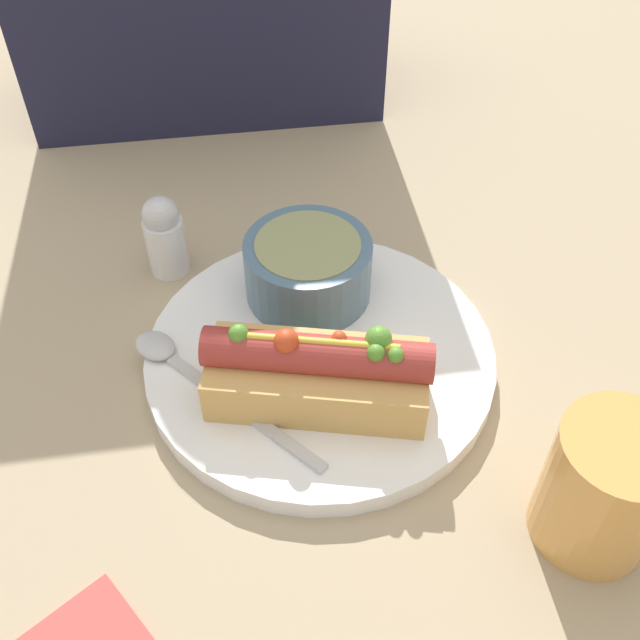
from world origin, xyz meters
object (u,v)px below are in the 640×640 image
object	(u,v)px
drinking_glass	(605,488)
salt_shaker	(165,236)
soup_bowl	(313,266)
spoon	(188,370)
hot_dog	(318,372)

from	to	relation	value
drinking_glass	salt_shaker	xyz separation A→B (m)	(-0.26, 0.28, -0.01)
soup_bowl	salt_shaker	size ratio (longest dim) A/B	1.34
spoon	salt_shaker	bearing A→B (deg)	-35.64
soup_bowl	salt_shaker	world-z (taller)	salt_shaker
salt_shaker	spoon	bearing A→B (deg)	-84.34
drinking_glass	spoon	bearing A→B (deg)	148.19
hot_dog	drinking_glass	distance (m)	0.19
soup_bowl	salt_shaker	xyz separation A→B (m)	(-0.11, 0.06, -0.01)
soup_bowl	hot_dog	bearing A→B (deg)	-96.51
hot_dog	salt_shaker	world-z (taller)	hot_dog
soup_bowl	spoon	size ratio (longest dim) A/B	0.68
hot_dog	soup_bowl	distance (m)	0.11
hot_dog	salt_shaker	bearing A→B (deg)	136.11
hot_dog	salt_shaker	size ratio (longest dim) A/B	2.18
salt_shaker	soup_bowl	bearing A→B (deg)	-28.81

